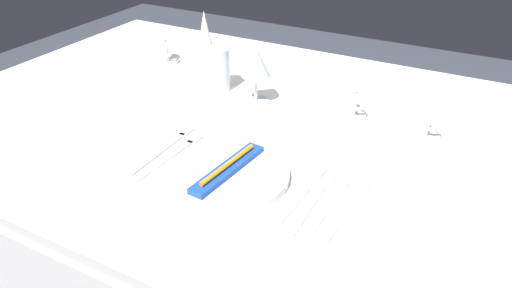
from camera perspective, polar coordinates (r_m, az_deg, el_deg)
The scene contains 18 objects.
dining_table at distance 1.23m, azimuth 2.18°, elevation -1.27°, with size 1.80×1.11×0.74m.
dinner_plate at distance 0.99m, azimuth -3.29°, elevation -3.67°, with size 0.25×0.25×0.02m, color white.
toothbrush_package at distance 0.98m, azimuth -3.32°, elevation -2.86°, with size 0.06×0.21×0.02m.
fork_outer at distance 1.08m, azimuth -9.73°, elevation -1.22°, with size 0.03×0.22×0.00m.
fork_inner at distance 1.11m, azimuth -10.60°, elevation -0.40°, with size 0.02×0.22×0.00m.
dinner_knife at distance 0.94m, azimuth 5.13°, elevation -6.12°, with size 0.03×0.21×0.00m.
spoon_soup at distance 0.95m, azimuth 7.29°, elevation -5.85°, with size 0.03×0.22×0.01m.
spoon_dessert at distance 0.95m, azimuth 9.11°, elevation -6.08°, with size 0.03×0.21×0.01m.
spoon_tea at distance 0.95m, azimuth 11.29°, elevation -6.59°, with size 0.03×0.22×0.01m.
saucer_left at distance 1.19m, azimuth 17.62°, elevation 1.07°, with size 0.13×0.13×0.01m, color white.
coffee_cup_left at distance 1.17m, azimuth 18.03°, elevation 2.86°, with size 0.10×0.08×0.07m.
saucer_right at distance 1.60m, azimuth -11.52°, elevation 9.53°, with size 0.13×0.13×0.01m, color white.
coffee_cup_right at distance 1.59m, azimuth -11.61°, elevation 10.88°, with size 0.10×0.08×0.07m.
saucer_far at distance 1.25m, azimuth 9.82°, elevation 3.49°, with size 0.13×0.13×0.01m, color white.
coffee_cup_far at distance 1.23m, azimuth 10.06°, elevation 5.09°, with size 0.10×0.08×0.07m.
wine_glass_centre at distance 1.26m, azimuth -0.02°, elevation 9.33°, with size 0.08×0.08×0.15m.
drink_tumbler at distance 1.37m, azimuth -4.54°, elevation 8.45°, with size 0.07×0.07×0.12m.
napkin_folded at distance 1.53m, azimuth -6.00°, elevation 12.20°, with size 0.07×0.07×0.17m, color white.
Camera 1 is at (0.45, -0.94, 1.30)m, focal length 34.03 mm.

